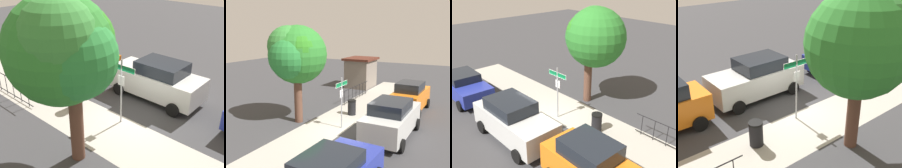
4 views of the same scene
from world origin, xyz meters
The scene contains 8 objects.
ground_plane centered at (0.00, 0.00, 0.00)m, with size 60.00×60.00×0.00m, color #38383A.
sidewalk_strip centered at (2.00, 1.30, 0.00)m, with size 24.00×2.60×0.00m, color #A6A297.
street_sign centered at (0.24, 0.40, 1.98)m, with size 1.33×0.07×2.90m.
shade_tree centered at (0.00, 3.32, 4.10)m, with size 3.67×3.45×5.74m.
car_silver centered at (0.34, -2.46, 1.00)m, with size 4.63×2.13×1.99m.
car_orange centered at (5.18, -2.24, 1.01)m, with size 4.15×2.04×2.04m.
iron_fence centered at (6.35, 2.30, 0.56)m, with size 4.65×0.04×1.07m.
trash_bin centered at (2.64, 0.90, 0.49)m, with size 0.55×0.55×0.98m.
Camera 1 is at (-6.18, 8.18, 6.67)m, focal length 44.11 mm.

